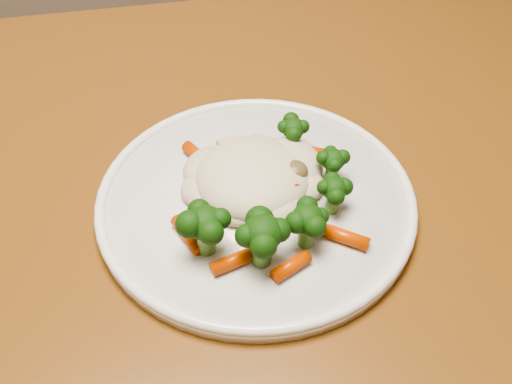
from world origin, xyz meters
TOP-DOWN VIEW (x-y plane):
  - dining_table at (-0.34, 0.21)m, footprint 1.30×0.89m
  - plate at (-0.41, 0.24)m, footprint 0.29×0.29m
  - meal at (-0.41, 0.24)m, footprint 0.17×0.18m

SIDE VIEW (x-z plane):
  - dining_table at x=-0.34m, z-range 0.28..1.03m
  - plate at x=-0.41m, z-range 0.75..0.76m
  - meal at x=-0.41m, z-range 0.76..0.81m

